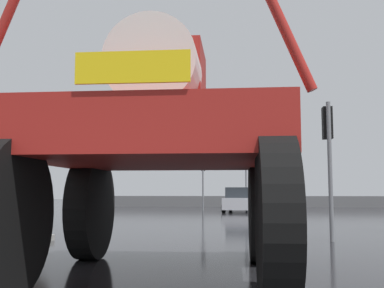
# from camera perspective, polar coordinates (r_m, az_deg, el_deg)

# --- Properties ---
(ground_plane) EXTENTS (120.00, 120.00, 0.00)m
(ground_plane) POSITION_cam_1_polar(r_m,az_deg,el_deg) (19.68, 2.32, -9.44)
(ground_plane) COLOR black
(oversize_sprayer) EXTENTS (4.06, 5.27, 4.06)m
(oversize_sprayer) POSITION_cam_1_polar(r_m,az_deg,el_deg) (7.10, -3.83, -0.64)
(oversize_sprayer) COLOR black
(oversize_sprayer) RESTS_ON ground
(sedan_ahead) EXTENTS (2.23, 4.26, 1.52)m
(sedan_ahead) POSITION_cam_1_polar(r_m,az_deg,el_deg) (29.65, 5.92, -6.83)
(sedan_ahead) COLOR #B7B7BF
(sedan_ahead) RESTS_ON ground
(traffic_signal_near_left) EXTENTS (0.24, 0.54, 3.27)m
(traffic_signal_near_left) POSITION_cam_1_polar(r_m,az_deg,el_deg) (14.21, -21.46, -0.82)
(traffic_signal_near_left) COLOR slate
(traffic_signal_near_left) RESTS_ON ground
(traffic_signal_near_right) EXTENTS (0.24, 0.54, 3.55)m
(traffic_signal_near_right) POSITION_cam_1_polar(r_m,az_deg,el_deg) (12.68, 16.19, 0.52)
(traffic_signal_near_right) COLOR slate
(traffic_signal_near_right) RESTS_ON ground
(traffic_signal_far_left) EXTENTS (0.24, 0.55, 3.96)m
(traffic_signal_far_left) POSITION_cam_1_polar(r_m,az_deg,el_deg) (31.52, 6.57, -2.80)
(traffic_signal_far_left) COLOR slate
(traffic_signal_far_left) RESTS_ON ground
(traffic_signal_far_right) EXTENTS (0.24, 0.55, 3.60)m
(traffic_signal_far_right) POSITION_cam_1_polar(r_m,az_deg,el_deg) (31.67, 1.37, -3.34)
(traffic_signal_far_right) COLOR slate
(traffic_signal_far_right) RESTS_ON ground
(bare_tree_left) EXTENTS (3.69, 3.69, 6.04)m
(bare_tree_left) POSITION_cam_1_polar(r_m,az_deg,el_deg) (26.87, -20.16, 1.40)
(bare_tree_left) COLOR #473828
(bare_tree_left) RESTS_ON ground
(roadside_barrier) EXTENTS (27.81, 0.24, 0.90)m
(roadside_barrier) POSITION_cam_1_polar(r_m,az_deg,el_deg) (39.89, 4.72, -6.96)
(roadside_barrier) COLOR #59595B
(roadside_barrier) RESTS_ON ground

